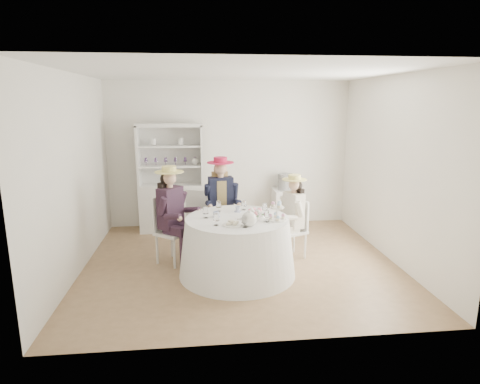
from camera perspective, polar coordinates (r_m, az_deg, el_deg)
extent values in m
plane|color=olive|center=(5.98, 0.10, -10.07)|extent=(4.50, 4.50, 0.00)
plane|color=white|center=(5.53, 0.11, 16.69)|extent=(4.50, 4.50, 0.00)
plane|color=white|center=(7.57, -1.52, 5.35)|extent=(4.50, 0.00, 4.50)
plane|color=white|center=(3.66, 3.45, -2.57)|extent=(4.50, 0.00, 4.50)
plane|color=white|center=(5.81, -22.55, 2.16)|extent=(0.00, 4.50, 4.50)
plane|color=white|center=(6.25, 21.10, 2.96)|extent=(0.00, 4.50, 4.50)
cone|color=white|center=(5.50, -0.40, -7.80)|extent=(1.59, 1.59, 0.78)
cylinder|color=white|center=(5.37, -0.40, -3.81)|extent=(1.39, 1.39, 0.02)
cube|color=silver|center=(7.44, -9.60, -2.16)|extent=(1.23, 0.85, 0.86)
cube|color=silver|center=(7.45, -9.78, 5.38)|extent=(1.07, 0.49, 1.06)
cube|color=silver|center=(7.21, -10.03, 9.35)|extent=(1.23, 0.85, 0.06)
cube|color=silver|center=(7.32, -14.25, 5.05)|extent=(0.21, 0.41, 1.06)
cube|color=silver|center=(7.24, -5.46, 5.30)|extent=(0.21, 0.41, 1.06)
cube|color=silver|center=(7.28, -9.82, 3.69)|extent=(1.14, 0.78, 0.03)
cube|color=silver|center=(7.24, -9.92, 6.47)|extent=(1.14, 0.78, 0.03)
sphere|color=white|center=(7.26, -6.43, 4.38)|extent=(0.13, 0.13, 0.13)
cube|color=silver|center=(7.67, 6.43, -2.23)|extent=(0.46, 0.46, 0.70)
cylinder|color=black|center=(7.56, 6.53, 1.45)|extent=(0.32, 0.32, 0.30)
cube|color=silver|center=(5.93, -9.57, -5.73)|extent=(0.57, 0.57, 0.04)
cylinder|color=silver|center=(5.80, -9.32, -8.63)|extent=(0.04, 0.04, 0.45)
cylinder|color=silver|center=(6.03, -7.29, -7.71)|extent=(0.04, 0.04, 0.45)
cylinder|color=silver|center=(6.00, -11.70, -7.97)|extent=(0.04, 0.04, 0.45)
cylinder|color=silver|center=(6.23, -9.65, -7.12)|extent=(0.04, 0.04, 0.45)
cube|color=silver|center=(5.97, -11.00, -2.91)|extent=(0.26, 0.33, 0.51)
cube|color=black|center=(5.84, -9.86, -2.18)|extent=(0.38, 0.41, 0.59)
cube|color=black|center=(5.77, -9.28, -5.41)|extent=(0.36, 0.32, 0.12)
cylinder|color=black|center=(5.78, -8.08, -8.53)|extent=(0.10, 0.10, 0.47)
cylinder|color=black|center=(5.65, -10.98, -2.00)|extent=(0.20, 0.18, 0.28)
cube|color=black|center=(5.90, -8.12, -4.95)|extent=(0.36, 0.32, 0.12)
cylinder|color=black|center=(5.91, -6.95, -8.01)|extent=(0.10, 0.10, 0.47)
cylinder|color=black|center=(5.95, -8.26, -1.14)|extent=(0.20, 0.18, 0.28)
cylinder|color=#D8A889|center=(5.77, -9.98, 0.85)|extent=(0.09, 0.09, 0.08)
sphere|color=#D8A889|center=(5.75, -10.02, 1.94)|extent=(0.19, 0.19, 0.19)
sphere|color=black|center=(5.78, -10.35, 1.83)|extent=(0.19, 0.19, 0.19)
cube|color=black|center=(5.85, -10.52, -0.44)|extent=(0.21, 0.24, 0.39)
cylinder|color=#D9CA69|center=(5.73, -10.05, 2.84)|extent=(0.41, 0.41, 0.01)
cylinder|color=#D9CA69|center=(5.73, -10.07, 3.24)|extent=(0.20, 0.20, 0.08)
cube|color=silver|center=(6.42, -2.69, -4.00)|extent=(0.46, 0.46, 0.04)
cylinder|color=silver|center=(6.31, -3.93, -6.62)|extent=(0.04, 0.04, 0.46)
cylinder|color=silver|center=(6.37, -0.91, -6.42)|extent=(0.04, 0.04, 0.46)
cylinder|color=silver|center=(6.63, -4.35, -5.68)|extent=(0.04, 0.04, 0.46)
cylinder|color=silver|center=(6.68, -1.48, -5.50)|extent=(0.04, 0.04, 0.46)
cube|color=silver|center=(6.53, -2.99, -1.15)|extent=(0.40, 0.07, 0.53)
cube|color=black|center=(6.34, -2.76, -0.58)|extent=(0.40, 0.25, 0.61)
cube|color=tan|center=(6.34, -2.76, -0.58)|extent=(0.17, 0.25, 0.53)
cube|color=black|center=(6.26, -3.36, -3.64)|extent=(0.17, 0.37, 0.13)
cylinder|color=black|center=(6.22, -3.11, -6.80)|extent=(0.11, 0.11, 0.48)
cylinder|color=black|center=(6.25, -4.67, -0.11)|extent=(0.11, 0.19, 0.29)
cube|color=black|center=(6.29, -1.66, -3.54)|extent=(0.17, 0.37, 0.13)
cylinder|color=black|center=(6.25, -1.39, -6.68)|extent=(0.11, 0.11, 0.48)
cylinder|color=black|center=(6.32, -0.76, 0.08)|extent=(0.11, 0.19, 0.29)
cylinder|color=#D8A889|center=(6.27, -2.79, 2.31)|extent=(0.09, 0.09, 0.08)
sphere|color=#D8A889|center=(6.25, -2.80, 3.35)|extent=(0.20, 0.20, 0.20)
sphere|color=tan|center=(6.30, -2.87, 3.28)|extent=(0.20, 0.20, 0.20)
cube|color=tan|center=(6.38, -2.90, 1.15)|extent=(0.26, 0.11, 0.40)
cylinder|color=#BA1B42|center=(6.24, -2.81, 4.21)|extent=(0.42, 0.42, 0.01)
cylinder|color=#BA1B42|center=(6.23, -2.81, 4.59)|extent=(0.21, 0.21, 0.08)
cube|color=silver|center=(6.12, 7.40, -5.58)|extent=(0.47, 0.47, 0.04)
cylinder|color=silver|center=(6.22, 5.47, -7.25)|extent=(0.03, 0.03, 0.40)
cylinder|color=silver|center=(6.00, 7.03, -8.06)|extent=(0.03, 0.03, 0.40)
cylinder|color=silver|center=(6.38, 7.65, -6.80)|extent=(0.03, 0.03, 0.40)
cylinder|color=silver|center=(6.16, 9.24, -7.56)|extent=(0.03, 0.03, 0.40)
cube|color=silver|center=(6.14, 8.70, -3.17)|extent=(0.16, 0.33, 0.45)
cube|color=beige|center=(6.04, 7.63, -2.53)|extent=(0.29, 0.37, 0.52)
cube|color=beige|center=(6.10, 6.14, -4.89)|extent=(0.33, 0.23, 0.11)
cylinder|color=beige|center=(6.12, 5.10, -7.49)|extent=(0.09, 0.09, 0.42)
cylinder|color=beige|center=(6.15, 6.35, -1.60)|extent=(0.18, 0.14, 0.25)
cube|color=beige|center=(5.98, 7.03, -5.29)|extent=(0.33, 0.23, 0.11)
cylinder|color=beige|center=(6.00, 5.96, -7.95)|extent=(0.09, 0.09, 0.42)
cylinder|color=beige|center=(5.85, 8.44, -2.39)|extent=(0.18, 0.14, 0.25)
cylinder|color=#D8A889|center=(5.97, 7.71, 0.07)|extent=(0.08, 0.08, 0.07)
sphere|color=#D8A889|center=(5.95, 7.74, 1.01)|extent=(0.17, 0.17, 0.17)
sphere|color=black|center=(5.98, 8.05, 0.92)|extent=(0.17, 0.17, 0.17)
cube|color=black|center=(6.04, 8.23, -1.03)|extent=(0.15, 0.23, 0.34)
cylinder|color=#D9CA69|center=(5.93, 7.76, 1.78)|extent=(0.36, 0.36, 0.01)
cylinder|color=#D9CA69|center=(5.93, 7.77, 2.12)|extent=(0.18, 0.18, 0.07)
cube|color=silver|center=(6.58, -5.43, -3.85)|extent=(0.53, 0.53, 0.04)
cylinder|color=silver|center=(6.73, -3.59, -5.49)|extent=(0.04, 0.04, 0.44)
cylinder|color=silver|center=(6.85, -6.06, -5.20)|extent=(0.04, 0.04, 0.44)
cylinder|color=silver|center=(6.45, -4.68, -6.31)|extent=(0.04, 0.04, 0.44)
cylinder|color=silver|center=(6.58, -7.24, -5.99)|extent=(0.04, 0.04, 0.44)
cube|color=silver|center=(6.36, -6.15, -1.95)|extent=(0.36, 0.19, 0.50)
imported|color=white|center=(5.41, -3.40, -3.23)|extent=(0.11, 0.11, 0.07)
imported|color=white|center=(5.65, -0.33, -2.51)|extent=(0.09, 0.09, 0.07)
imported|color=white|center=(5.52, 2.14, -2.91)|extent=(0.10, 0.10, 0.06)
imported|color=white|center=(5.39, 2.06, -3.37)|extent=(0.25, 0.25, 0.05)
sphere|color=pink|center=(5.35, 2.73, -2.85)|extent=(0.07, 0.07, 0.07)
sphere|color=white|center=(5.38, 2.49, -2.74)|extent=(0.07, 0.07, 0.07)
sphere|color=pink|center=(5.39, 2.04, -2.71)|extent=(0.07, 0.07, 0.07)
sphere|color=white|center=(5.37, 1.64, -2.77)|extent=(0.07, 0.07, 0.07)
sphere|color=pink|center=(5.33, 1.52, -2.89)|extent=(0.07, 0.07, 0.07)
sphere|color=white|center=(5.29, 1.76, -3.00)|extent=(0.07, 0.07, 0.07)
sphere|color=pink|center=(5.28, 2.21, -3.03)|extent=(0.07, 0.07, 0.07)
sphere|color=white|center=(5.31, 2.62, -2.97)|extent=(0.07, 0.07, 0.07)
sphere|color=white|center=(5.01, 1.32, -3.89)|extent=(0.19, 0.19, 0.19)
cylinder|color=white|center=(5.03, 2.66, -3.73)|extent=(0.11, 0.03, 0.09)
cylinder|color=white|center=(4.99, 1.33, -2.83)|extent=(0.04, 0.04, 0.02)
cylinder|color=white|center=(5.06, -1.10, -4.67)|extent=(0.25, 0.25, 0.01)
cube|color=beige|center=(5.03, -1.62, -4.51)|extent=(0.06, 0.04, 0.03)
cube|color=beige|center=(5.05, -1.10, -4.30)|extent=(0.06, 0.05, 0.03)
cube|color=beige|center=(5.08, -0.58, -4.35)|extent=(0.07, 0.06, 0.03)
cube|color=beige|center=(5.08, -1.35, -4.18)|extent=(0.07, 0.07, 0.03)
cube|color=beige|center=(5.02, -0.73, -4.54)|extent=(0.06, 0.07, 0.03)
cylinder|color=white|center=(5.30, 5.25, -3.90)|extent=(0.26, 0.26, 0.01)
cylinder|color=white|center=(5.28, 5.27, -3.08)|extent=(0.02, 0.02, 0.17)
cylinder|color=white|center=(5.26, 5.29, -2.19)|extent=(0.19, 0.19, 0.01)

